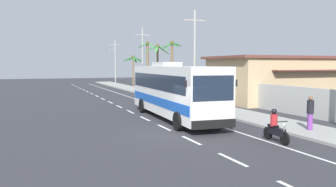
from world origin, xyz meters
TOP-DOWN VIEW (x-y plane):
  - ground_plane at (0.00, 0.00)m, footprint 160.00×160.00m
  - sidewalk_kerb at (6.80, 10.00)m, footprint 3.20×90.00m
  - lane_markings at (1.94, 14.78)m, footprint 3.35×71.00m
  - boundary_wall at (10.60, 14.00)m, footprint 0.24×60.00m
  - coach_bus_foreground at (1.80, 4.70)m, footprint 3.30×12.05m
  - motorcycle_beside_bus at (4.38, 12.85)m, footprint 0.56×1.96m
  - motorcycle_trailing at (3.51, -3.61)m, footprint 0.56×1.96m
  - pedestrian_near_kerb at (6.70, -2.42)m, footprint 0.36×0.36m
  - pedestrian_midwalk at (7.42, 10.28)m, footprint 0.36×0.36m
  - pedestrian_far_walk at (7.44, 14.08)m, footprint 0.36×0.36m
  - utility_pole_mid at (8.36, 15.04)m, footprint 2.33×0.24m
  - utility_pole_far at (8.77, 33.77)m, footprint 2.34×0.24m
  - utility_pole_distant at (8.83, 52.50)m, footprint 3.07×0.24m
  - palm_nearest at (8.90, 39.51)m, footprint 3.59×3.89m
  - palm_second at (8.29, 29.89)m, footprint 2.91×3.00m
  - palm_third at (8.74, 27.08)m, footprint 3.70×3.74m
  - palm_fourth at (9.63, 24.14)m, footprint 2.54×2.57m
  - roadside_building at (17.29, 11.06)m, footprint 16.55×8.38m

SIDE VIEW (x-z plane):
  - ground_plane at x=0.00m, z-range 0.00..0.00m
  - lane_markings at x=1.94m, z-range 0.00..0.01m
  - sidewalk_kerb at x=6.80m, z-range 0.00..0.14m
  - motorcycle_trailing at x=3.51m, z-range -0.14..1.41m
  - motorcycle_beside_bus at x=4.38m, z-range -0.15..1.46m
  - pedestrian_far_walk at x=7.44m, z-range 0.17..1.74m
  - pedestrian_midwalk at x=7.42m, z-range 0.18..1.84m
  - boundary_wall at x=10.60m, z-range 0.00..2.05m
  - pedestrian_near_kerb at x=6.70m, z-range 0.19..1.99m
  - coach_bus_foreground at x=1.80m, z-range 0.08..3.85m
  - roadside_building at x=17.29m, z-range 0.02..4.42m
  - palm_nearest at x=8.90m, z-range 1.44..6.65m
  - palm_fourth at x=9.63m, z-range 1.09..7.72m
  - palm_second at x=8.29m, z-range 1.15..8.03m
  - utility_pole_distant at x=8.83m, z-range 0.33..9.03m
  - palm_third at x=8.74m, z-range 1.56..7.89m
  - utility_pole_mid at x=8.36m, z-range 0.23..9.25m
  - utility_pole_far at x=8.77m, z-range 0.22..9.40m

